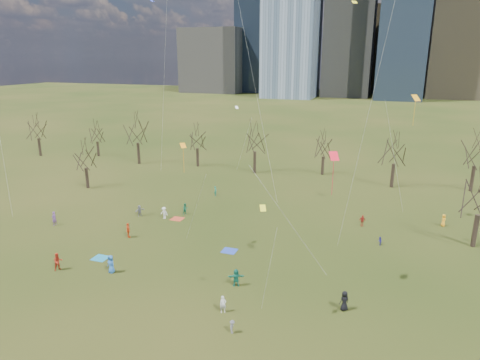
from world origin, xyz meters
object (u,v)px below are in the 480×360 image
(blanket_teal, at_px, (100,258))
(person_0, at_px, (111,264))
(person_1, at_px, (223,304))
(blanket_navy, at_px, (229,251))
(blanket_crimson, at_px, (177,219))
(person_4, at_px, (128,230))
(person_2, at_px, (58,262))

(blanket_teal, distance_m, person_0, 3.89)
(person_0, height_order, person_1, person_0)
(blanket_navy, bearing_deg, blanket_teal, -153.25)
(person_0, bearing_deg, blanket_crimson, 109.79)
(person_4, bearing_deg, person_2, 121.93)
(blanket_teal, xyz_separation_m, blanket_crimson, (2.45, 13.01, 0.00))
(blanket_crimson, bearing_deg, person_0, -87.74)
(person_0, xyz_separation_m, person_4, (-3.27, 7.95, -0.01))
(blanket_teal, relative_size, person_2, 0.86)
(blanket_teal, xyz_separation_m, person_1, (16.12, -4.95, 0.74))
(person_2, relative_size, person_4, 1.01)
(blanket_teal, relative_size, person_4, 0.87)
(blanket_navy, distance_m, person_2, 17.74)
(blanket_crimson, xyz_separation_m, person_4, (-2.67, -7.29, 0.90))
(blanket_navy, relative_size, person_4, 0.87)
(person_1, xyz_separation_m, person_4, (-16.34, 10.67, 0.16))
(blanket_navy, xyz_separation_m, person_2, (-14.74, -9.83, 0.91))
(blanket_teal, relative_size, person_1, 1.06)
(person_0, bearing_deg, person_4, 129.92)
(blanket_navy, relative_size, person_0, 0.86)
(person_4, bearing_deg, blanket_crimson, -65.49)
(person_0, relative_size, person_2, 1.00)
(blanket_teal, xyz_separation_m, person_4, (-0.22, 5.71, 0.90))
(blanket_crimson, bearing_deg, blanket_teal, -100.66)
(blanket_navy, xyz_separation_m, person_1, (3.70, -11.22, 0.74))
(blanket_crimson, xyz_separation_m, person_1, (13.67, -17.96, 0.74))
(person_0, bearing_deg, blanket_teal, 161.33)
(person_0, height_order, person_4, person_0)
(blanket_navy, xyz_separation_m, person_0, (-9.38, -8.50, 0.92))
(blanket_crimson, relative_size, person_1, 1.06)
(blanket_teal, xyz_separation_m, blanket_navy, (12.43, 6.26, 0.00))
(person_1, bearing_deg, person_2, 142.07)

